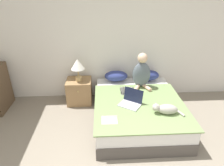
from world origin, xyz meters
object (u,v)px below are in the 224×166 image
Objects in this scene: pillow_far at (148,75)px; laptop_open at (131,102)px; pillow_near at (116,76)px; table_lamp at (78,66)px; person_sitting at (142,73)px; nightstand at (79,91)px; cat_tabby at (165,109)px; bed at (137,110)px.

laptop_open reaches higher than pillow_far.
pillow_near is 1.03× the size of table_lamp.
person_sitting is at bearing -31.95° from pillow_near.
pillow_near is at bearing 4.65° from nightstand.
nightstand is (-1.47, 1.19, -0.28)m from cat_tabby.
laptop_open is 1.34m from table_lamp.
cat_tabby is 0.59m from laptop_open.
table_lamp reaches higher than bed.
nightstand is at bearing 171.80° from laptop_open.
laptop_open is at bearing -23.72° from cat_tabby.
pillow_near is 1.43m from cat_tabby.
person_sitting is at bearing -10.44° from nightstand.
person_sitting reaches higher than bed.
person_sitting is at bearing -9.54° from table_lamp.
nightstand is 0.59m from table_lamp.
person_sitting reaches higher than pillow_far.
table_lamp reaches higher than pillow_far.
bed is 3.69× the size of nightstand.
laptop_open is 0.96× the size of table_lamp.
cat_tabby is (0.01, -1.25, -0.02)m from pillow_far.
bed is 1.34m from nightstand.
cat_tabby is at bearing -38.83° from nightstand.
laptop_open is at bearing -132.77° from bed.
pillow_near is 0.94× the size of nightstand.
table_lamp is (-1.45, -0.09, 0.29)m from pillow_far.
laptop_open is at bearing -114.08° from person_sitting.
pillow_far is 1.03× the size of table_lamp.
table_lamp is at bearing -31.63° from cat_tabby.
pillow_far is 0.69× the size of person_sitting.
pillow_near is (-0.34, 0.78, 0.34)m from bed.
table_lamp is at bearing -176.62° from pillow_far.
pillow_near is 0.85m from nightstand.
person_sitting reaches higher than pillow_near.
pillow_near is 0.68m from pillow_far.
bed is at bearing 81.55° from laptop_open.
table_lamp is (-1.47, 1.17, 0.31)m from cat_tabby.
cat_tabby reaches higher than nightstand.
laptop_open reaches higher than cat_tabby.
person_sitting is at bearing -124.01° from pillow_far.
pillow_far reaches higher than bed.
cat_tabby is 1.07× the size of table_lamp.
bed is 2.73× the size of person_sitting.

